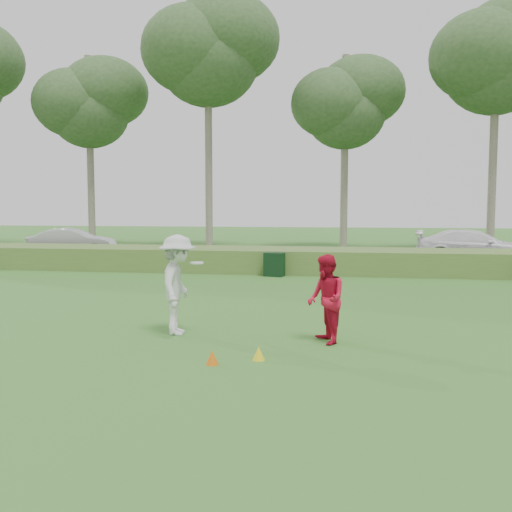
% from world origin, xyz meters
% --- Properties ---
extents(ground, '(120.00, 120.00, 0.00)m').
position_xyz_m(ground, '(0.00, 0.00, 0.00)').
color(ground, '#2D6A23').
rests_on(ground, ground).
extents(reed_strip, '(80.00, 3.00, 0.90)m').
position_xyz_m(reed_strip, '(0.00, 12.00, 0.45)').
color(reed_strip, '#4A6F2C').
rests_on(reed_strip, ground).
extents(park_road, '(80.00, 6.00, 0.06)m').
position_xyz_m(park_road, '(0.00, 17.00, 0.03)').
color(park_road, '#2D2D2D').
rests_on(park_road, ground).
extents(tree_2, '(6.50, 6.50, 12.00)m').
position_xyz_m(tree_2, '(-14.00, 24.00, 8.97)').
color(tree_2, gray).
rests_on(tree_2, ground).
extents(tree_3, '(7.80, 7.80, 15.50)m').
position_xyz_m(tree_3, '(-6.00, 23.00, 11.60)').
color(tree_3, gray).
rests_on(tree_3, ground).
extents(tree_4, '(6.24, 6.24, 11.50)m').
position_xyz_m(tree_4, '(2.00, 24.50, 8.59)').
color(tree_4, gray).
rests_on(tree_4, ground).
extents(tree_5, '(7.28, 7.28, 14.00)m').
position_xyz_m(tree_5, '(10.00, 22.50, 10.47)').
color(tree_5, gray).
rests_on(tree_5, ground).
extents(player_white, '(0.98, 1.38, 2.01)m').
position_xyz_m(player_white, '(-1.02, 0.51, 1.01)').
color(player_white, silver).
rests_on(player_white, ground).
extents(player_red, '(0.89, 0.99, 1.68)m').
position_xyz_m(player_red, '(1.96, 0.21, 0.84)').
color(player_red, red).
rests_on(player_red, ground).
extents(cone_orange, '(0.21, 0.21, 0.24)m').
position_xyz_m(cone_orange, '(0.19, -1.57, 0.12)').
color(cone_orange, '#D8610B').
rests_on(cone_orange, ground).
extents(cone_yellow, '(0.21, 0.21, 0.24)m').
position_xyz_m(cone_yellow, '(0.90, -1.17, 0.12)').
color(cone_yellow, yellow).
rests_on(cone_yellow, ground).
extents(utility_cabinet, '(0.79, 0.59, 0.88)m').
position_xyz_m(utility_cabinet, '(-0.35, 10.27, 0.44)').
color(utility_cabinet, black).
rests_on(utility_cabinet, ground).
extents(car_mid, '(4.49, 2.41, 1.41)m').
position_xyz_m(car_mid, '(-11.52, 16.52, 0.76)').
color(car_mid, silver).
rests_on(car_mid, park_road).
extents(car_right, '(5.30, 2.67, 1.48)m').
position_xyz_m(car_right, '(7.84, 16.01, 0.80)').
color(car_right, white).
rests_on(car_right, park_road).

